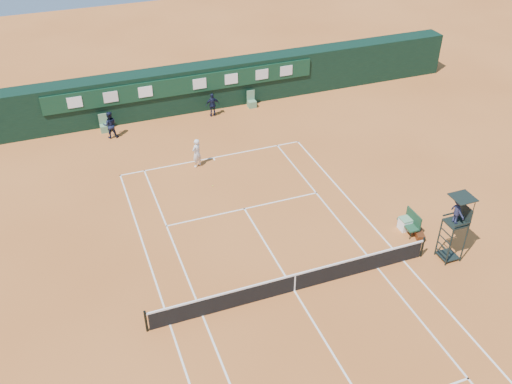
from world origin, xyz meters
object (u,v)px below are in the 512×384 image
at_px(tennis_net, 295,282).
at_px(player_bench, 411,221).
at_px(cooler, 405,224).
at_px(player, 197,153).
at_px(umpire_chair, 457,215).

bearing_deg(tennis_net, player_bench, 14.56).
distance_m(cooler, player, 12.25).
xyz_separation_m(cooler, player, (-7.96, 9.30, 0.55)).
relative_size(tennis_net, player, 7.36).
bearing_deg(player, umpire_chair, 93.66).
distance_m(tennis_net, player_bench, 7.18).
bearing_deg(tennis_net, player, 95.64).
bearing_deg(cooler, tennis_net, -163.46).
height_order(tennis_net, player, player).
bearing_deg(umpire_chair, player, 125.99).
height_order(player_bench, cooler, player_bench).
bearing_deg(tennis_net, umpire_chair, -3.96).
xyz_separation_m(player_bench, player, (-8.07, 9.52, 0.28)).
distance_m(umpire_chair, player, 14.73).
bearing_deg(player_bench, tennis_net, -165.44).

